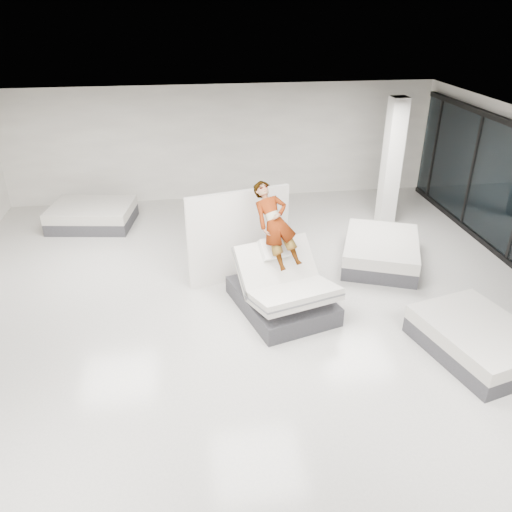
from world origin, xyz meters
The scene contains 9 objects.
room centered at (0.00, 0.00, 1.60)m, with size 14.00×14.04×3.20m.
hero_bed centered at (0.60, 0.86, 0.39)m, with size 1.98×2.32×1.32m.
person centered at (0.51, 1.18, 1.28)m, with size 0.61×0.40×1.67m, color slate.
remote centered at (0.81, 0.91, 1.08)m, with size 0.05×0.14×0.03m, color black.
divider_panel centered at (-0.07, 2.12, 0.97)m, with size 2.13×0.10×1.94m, color silver.
flat_bed_right_far centered at (3.09, 2.39, 0.28)m, with size 2.19×2.48×0.56m.
flat_bed_right_near centered at (3.52, -0.88, 0.27)m, with size 1.89×2.24×0.53m.
flat_bed_left_far centered at (-3.51, 5.42, 0.28)m, with size 2.22×1.80×0.55m.
column centered at (4.00, 4.50, 1.60)m, with size 0.40×0.40×3.20m, color white.
Camera 1 is at (-1.00, -6.92, 5.25)m, focal length 35.00 mm.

